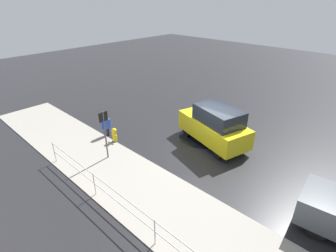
{
  "coord_description": "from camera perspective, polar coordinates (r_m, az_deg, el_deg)",
  "views": [
    {
      "loc": [
        -6.17,
        9.39,
        6.98
      ],
      "look_at": [
        2.04,
        0.64,
        0.9
      ],
      "focal_mm": 28.0,
      "sensor_mm": 36.0,
      "label": 1
    }
  ],
  "objects": [
    {
      "name": "ground_plane",
      "position": [
        13.22,
        8.42,
        -5.31
      ],
      "size": [
        60.0,
        60.0,
        0.0
      ],
      "primitive_type": "plane",
      "color": "black"
    },
    {
      "name": "kerb_strip",
      "position": [
        10.65,
        -5.26,
        -14.07
      ],
      "size": [
        24.0,
        3.2,
        0.04
      ],
      "primitive_type": "cube",
      "color": "gray",
      "rests_on": "ground"
    },
    {
      "name": "moving_hatchback",
      "position": [
        13.43,
        10.14,
        0.1
      ],
      "size": [
        4.22,
        2.7,
        2.06
      ],
      "color": "yellow",
      "rests_on": "ground"
    },
    {
      "name": "fire_hydrant",
      "position": [
        13.91,
        -11.57,
        -1.97
      ],
      "size": [
        0.42,
        0.31,
        0.8
      ],
      "color": "gold",
      "rests_on": "ground"
    },
    {
      "name": "pedestrian",
      "position": [
        14.46,
        -13.38,
        0.27
      ],
      "size": [
        0.28,
        0.57,
        1.22
      ],
      "color": "blue",
      "rests_on": "ground"
    },
    {
      "name": "metal_railing",
      "position": [
        9.31,
        -10.25,
        -15.73
      ],
      "size": [
        9.88,
        0.04,
        1.05
      ],
      "color": "#B7BABF",
      "rests_on": "ground"
    },
    {
      "name": "sign_post",
      "position": [
        12.08,
        -13.64,
        -0.51
      ],
      "size": [
        0.07,
        0.44,
        2.4
      ],
      "color": "#4C4C51",
      "rests_on": "ground"
    },
    {
      "name": "puddle_patch",
      "position": [
        14.42,
        7.51,
        -2.3
      ],
      "size": [
        2.57,
        2.57,
        0.01
      ],
      "primitive_type": "cylinder",
      "color": "black",
      "rests_on": "ground"
    }
  ]
}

